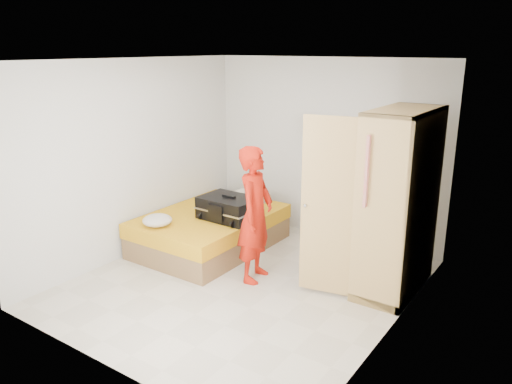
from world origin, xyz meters
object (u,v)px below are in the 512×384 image
Objects in this scene: bed at (210,230)px; person at (255,214)px; wardrobe at (392,207)px; suitcase at (229,208)px; round_cushion at (157,220)px.

bed is 1.30m from person.
person is (-1.42, -0.65, -0.18)m from wardrobe.
person reaches higher than suitcase.
bed is 0.96× the size of wardrobe.
person is at bearing 13.25° from round_cushion.
round_cushion is (-0.25, -0.76, 0.32)m from bed.
suitcase is at bearing 46.83° from person.
person is 0.87m from suitcase.
bed is 5.28× the size of round_cushion.
person is 1.39m from round_cushion.
suitcase is (-0.74, 0.44, -0.17)m from person.
suitcase is at bearing -1.68° from bed.
round_cushion is (-1.33, -0.31, -0.25)m from person.
round_cushion is at bearing -127.00° from suitcase.
bed is 2.60× the size of suitcase.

